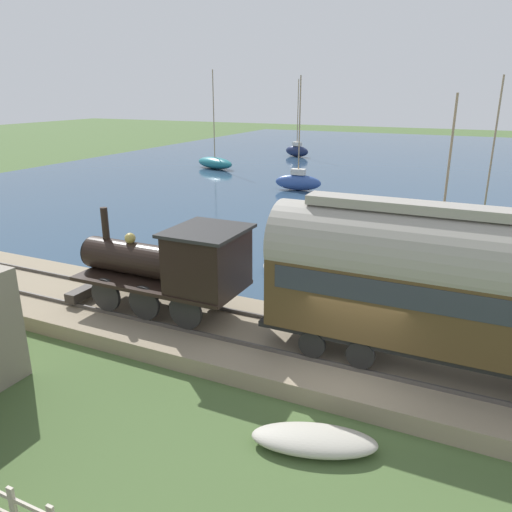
{
  "coord_description": "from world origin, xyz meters",
  "views": [
    {
      "loc": [
        -11.51,
        -2.6,
        7.59
      ],
      "look_at": [
        5.03,
        5.17,
        1.49
      ],
      "focal_mm": 35.0,
      "sensor_mm": 36.0,
      "label": 1
    }
  ],
  "objects_px": {
    "passenger_coach": "(472,286)",
    "sailboat_green": "(482,221)",
    "steam_locomotive": "(176,263)",
    "beached_dinghy": "(314,440)",
    "sailboat_red": "(437,260)",
    "rowboat_mid_harbor": "(221,252)",
    "sailboat_teal": "(215,162)",
    "sailboat_navy": "(297,150)",
    "sailboat_blue": "(298,181)",
    "rowboat_near_shore": "(362,286)",
    "rowboat_off_pier": "(276,267)"
  },
  "relations": [
    {
      "from": "sailboat_red",
      "to": "rowboat_mid_harbor",
      "type": "bearing_deg",
      "value": 111.6
    },
    {
      "from": "sailboat_navy",
      "to": "rowboat_near_shore",
      "type": "relative_size",
      "value": 4.08
    },
    {
      "from": "sailboat_red",
      "to": "sailboat_blue",
      "type": "xyz_separation_m",
      "value": [
        14.96,
        12.1,
        0.19
      ]
    },
    {
      "from": "passenger_coach",
      "to": "rowboat_mid_harbor",
      "type": "bearing_deg",
      "value": 57.07
    },
    {
      "from": "sailboat_navy",
      "to": "steam_locomotive",
      "type": "bearing_deg",
      "value": -144.71
    },
    {
      "from": "beached_dinghy",
      "to": "rowboat_off_pier",
      "type": "bearing_deg",
      "value": 27.28
    },
    {
      "from": "sailboat_teal",
      "to": "rowboat_near_shore",
      "type": "height_order",
      "value": "sailboat_teal"
    },
    {
      "from": "sailboat_blue",
      "to": "rowboat_off_pier",
      "type": "height_order",
      "value": "sailboat_blue"
    },
    {
      "from": "sailboat_navy",
      "to": "rowboat_near_shore",
      "type": "bearing_deg",
      "value": -136.28
    },
    {
      "from": "sailboat_navy",
      "to": "rowboat_off_pier",
      "type": "bearing_deg",
      "value": -141.09
    },
    {
      "from": "sailboat_red",
      "to": "sailboat_green",
      "type": "xyz_separation_m",
      "value": [
        7.56,
        -1.54,
        0.18
      ]
    },
    {
      "from": "rowboat_off_pier",
      "to": "beached_dinghy",
      "type": "relative_size",
      "value": 0.7
    },
    {
      "from": "passenger_coach",
      "to": "beached_dinghy",
      "type": "bearing_deg",
      "value": 143.5
    },
    {
      "from": "rowboat_mid_harbor",
      "to": "beached_dinghy",
      "type": "relative_size",
      "value": 0.86
    },
    {
      "from": "steam_locomotive",
      "to": "sailboat_green",
      "type": "height_order",
      "value": "sailboat_green"
    },
    {
      "from": "rowboat_mid_harbor",
      "to": "sailboat_green",
      "type": "bearing_deg",
      "value": -72.52
    },
    {
      "from": "steam_locomotive",
      "to": "rowboat_near_shore",
      "type": "distance_m",
      "value": 7.86
    },
    {
      "from": "sailboat_navy",
      "to": "sailboat_blue",
      "type": "xyz_separation_m",
      "value": [
        -19.73,
        -7.56,
        -0.01
      ]
    },
    {
      "from": "passenger_coach",
      "to": "rowboat_mid_harbor",
      "type": "xyz_separation_m",
      "value": [
        7.17,
        11.08,
        -2.77
      ]
    },
    {
      "from": "rowboat_near_shore",
      "to": "rowboat_mid_harbor",
      "type": "relative_size",
      "value": 0.84
    },
    {
      "from": "steam_locomotive",
      "to": "sailboat_navy",
      "type": "xyz_separation_m",
      "value": [
        44.16,
        12.51,
        -1.58
      ]
    },
    {
      "from": "sailboat_green",
      "to": "beached_dinghy",
      "type": "relative_size",
      "value": 2.77
    },
    {
      "from": "sailboat_blue",
      "to": "beached_dinghy",
      "type": "bearing_deg",
      "value": -164.81
    },
    {
      "from": "sailboat_blue",
      "to": "sailboat_red",
      "type": "bearing_deg",
      "value": -147.13
    },
    {
      "from": "rowboat_off_pier",
      "to": "sailboat_green",
      "type": "bearing_deg",
      "value": 18.08
    },
    {
      "from": "passenger_coach",
      "to": "sailboat_navy",
      "type": "relative_size",
      "value": 1.22
    },
    {
      "from": "sailboat_teal",
      "to": "rowboat_mid_harbor",
      "type": "distance_m",
      "value": 28.32
    },
    {
      "from": "sailboat_teal",
      "to": "sailboat_navy",
      "type": "bearing_deg",
      "value": 1.77
    },
    {
      "from": "sailboat_navy",
      "to": "sailboat_blue",
      "type": "relative_size",
      "value": 1.02
    },
    {
      "from": "sailboat_navy",
      "to": "sailboat_red",
      "type": "height_order",
      "value": "sailboat_navy"
    },
    {
      "from": "steam_locomotive",
      "to": "rowboat_mid_harbor",
      "type": "bearing_deg",
      "value": 18.35
    },
    {
      "from": "sailboat_teal",
      "to": "sailboat_red",
      "type": "height_order",
      "value": "sailboat_teal"
    },
    {
      "from": "sailboat_red",
      "to": "sailboat_blue",
      "type": "height_order",
      "value": "sailboat_blue"
    },
    {
      "from": "passenger_coach",
      "to": "sailboat_green",
      "type": "height_order",
      "value": "sailboat_green"
    },
    {
      "from": "steam_locomotive",
      "to": "sailboat_navy",
      "type": "bearing_deg",
      "value": 15.82
    },
    {
      "from": "steam_locomotive",
      "to": "passenger_coach",
      "type": "relative_size",
      "value": 0.58
    },
    {
      "from": "sailboat_blue",
      "to": "sailboat_green",
      "type": "bearing_deg",
      "value": -124.55
    },
    {
      "from": "sailboat_navy",
      "to": "sailboat_green",
      "type": "height_order",
      "value": "sailboat_navy"
    },
    {
      "from": "steam_locomotive",
      "to": "beached_dinghy",
      "type": "distance_m",
      "value": 7.33
    },
    {
      "from": "sailboat_green",
      "to": "rowboat_mid_harbor",
      "type": "height_order",
      "value": "sailboat_green"
    },
    {
      "from": "sailboat_navy",
      "to": "rowboat_off_pier",
      "type": "relative_size",
      "value": 4.19
    },
    {
      "from": "passenger_coach",
      "to": "beached_dinghy",
      "type": "height_order",
      "value": "passenger_coach"
    },
    {
      "from": "sailboat_teal",
      "to": "sailboat_green",
      "type": "relative_size",
      "value": 1.13
    },
    {
      "from": "steam_locomotive",
      "to": "passenger_coach",
      "type": "bearing_deg",
      "value": -90.0
    },
    {
      "from": "sailboat_teal",
      "to": "rowboat_mid_harbor",
      "type": "xyz_separation_m",
      "value": [
        -24.47,
        -14.24,
        -0.36
      ]
    },
    {
      "from": "rowboat_mid_harbor",
      "to": "steam_locomotive",
      "type": "bearing_deg",
      "value": 174.17
    },
    {
      "from": "passenger_coach",
      "to": "sailboat_blue",
      "type": "bearing_deg",
      "value": 29.19
    },
    {
      "from": "sailboat_teal",
      "to": "beached_dinghy",
      "type": "xyz_separation_m",
      "value": [
        -35.31,
        -22.6,
        -0.4
      ]
    },
    {
      "from": "sailboat_blue",
      "to": "rowboat_off_pier",
      "type": "bearing_deg",
      "value": -168.35
    },
    {
      "from": "steam_locomotive",
      "to": "beached_dinghy",
      "type": "height_order",
      "value": "steam_locomotive"
    }
  ]
}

